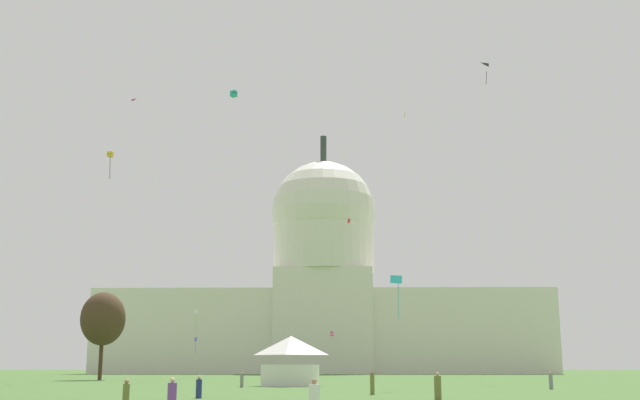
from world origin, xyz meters
The scene contains 19 objects.
capitol_building centered at (-4.81, 193.80, 21.60)m, with size 124.88×29.90×68.32m.
event_tent centered at (-6.03, 61.11, 2.74)m, with size 6.45×5.99×5.39m.
tree_west_far centered at (-37.69, 96.24, 9.36)m, with size 6.98×7.12×13.56m.
person_navy_front_right centered at (-10.38, 28.55, 0.68)m, with size 0.55×0.55×1.51m.
person_grey_lawn_far_right centered at (19.32, 50.13, 0.75)m, with size 0.52×0.52×1.64m.
person_olive_back_right centered at (-11.55, 14.21, 0.70)m, with size 0.36×0.36×1.52m.
person_olive_near_tree_east centered at (5.68, 26.69, 0.80)m, with size 0.50×0.50×1.76m.
person_grey_front_center centered at (-10.70, 55.41, 0.72)m, with size 0.50×0.50×1.56m.
person_olive_mid_left centered at (1.77, 35.56, 0.80)m, with size 0.47×0.47×1.73m.
kite_yellow_high centered at (15.05, 148.20, 59.72)m, with size 0.22×1.07×1.34m.
kite_white_low centered at (-27.17, 118.54, 11.95)m, with size 0.77×0.79×3.87m.
kite_blue_low centered at (-34.05, 157.49, 8.14)m, with size 0.85×0.82×3.50m.
kite_turquoise_high centered at (-19.07, 104.03, 49.24)m, with size 1.32×1.30×1.07m.
kite_gold_mid centered at (-33.66, 81.80, 32.02)m, with size 0.82×0.83×4.00m.
kite_magenta_high centered at (-37.00, 102.98, 47.68)m, with size 1.37×1.42×0.18m.
kite_cyan_low centered at (4.62, 46.20, 9.52)m, with size 1.11×0.18×3.99m.
kite_pink_low centered at (-2.23, 164.51, 9.80)m, with size 1.07×1.11×2.48m.
kite_red_mid centered at (1.74, 143.73, 33.69)m, with size 0.75×0.50×1.05m.
kite_black_high centered at (22.65, 87.53, 47.40)m, with size 1.70×1.78×3.08m.
Camera 1 is at (-0.87, -25.79, 2.18)m, focal length 43.58 mm.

